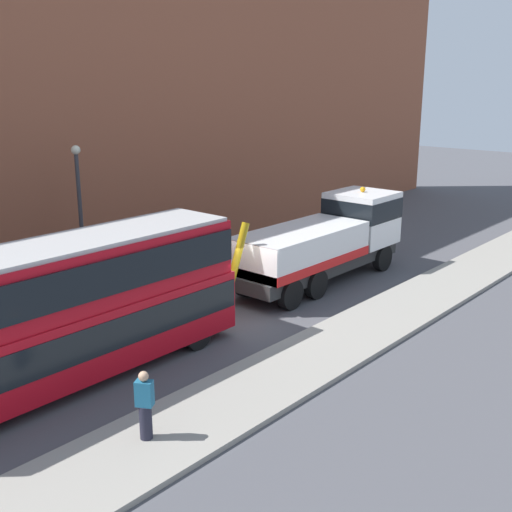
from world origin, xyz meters
name	(u,v)px	position (x,y,z in m)	size (l,w,h in m)	color
ground_plane	(231,319)	(0.00, 0.00, 0.00)	(120.00, 120.00, 0.00)	#4C4C51
near_kerb	(328,349)	(0.00, -4.20, 0.07)	(60.00, 2.80, 0.15)	gray
building_facade	(72,84)	(0.00, 8.90, 8.07)	(60.00, 1.50, 16.00)	#935138
recovery_tow_truck	(326,240)	(5.98, 0.13, 1.76)	(10.15, 2.68, 3.67)	#2D2D2D
double_decker_bus	(66,307)	(-6.49, 0.14, 2.23)	(11.06, 2.59, 4.06)	#B70C19
pedestrian_onlooker	(145,406)	(-7.18, -4.01, 0.99)	(0.43, 0.48, 1.71)	#232333
street_lamp	(80,206)	(-1.50, 6.71, 3.47)	(0.36, 0.36, 5.83)	#38383D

